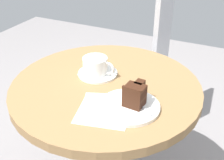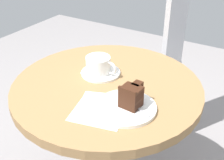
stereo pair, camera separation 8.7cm
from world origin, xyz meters
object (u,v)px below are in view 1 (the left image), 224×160
Objects in this scene: coffee_cup at (96,65)px; fork at (142,107)px; saucer at (98,73)px; cake_slice at (135,95)px; teaspoon at (86,76)px; napkin at (105,109)px; cafe_chair at (147,54)px; cake_plate at (129,106)px.

fork is at bearing -29.95° from coffee_cup.
saucer is 0.26m from cake_slice.
cake_slice is at bearing 161.08° from teaspoon.
coffee_cup is 0.28m from fork.
coffee_cup is 1.52× the size of cake_slice.
fork is (0.24, -0.14, -0.03)m from coffee_cup.
napkin is (-0.08, -0.05, -0.05)m from cake_slice.
cafe_chair is at bearing 105.64° from cake_slice.
teaspoon reaches higher than napkin.
cafe_chair is (0.01, 0.60, -0.21)m from coffee_cup.
coffee_cup is at bearing -177.20° from fork.
napkin is (-0.07, -0.04, -0.00)m from cake_plate.
teaspoon is 0.11× the size of cafe_chair.
coffee_cup is 0.23m from napkin.
saucer is at bearing 52.65° from coffee_cup.
napkin is at bearing -146.83° from cake_slice.
teaspoon is 0.84× the size of fork.
cake_plate is (0.22, -0.10, -0.01)m from teaspoon.
napkin is 0.81m from cafe_chair.
saucer is 0.04m from coffee_cup.
fork is at bearing -31.57° from saucer.
cake_slice is (0.23, -0.09, 0.04)m from teaspoon.
saucer is 0.06m from teaspoon.
napkin is (-0.11, -0.05, -0.01)m from fork.
coffee_cup is (-0.00, -0.01, 0.04)m from saucer.
napkin is at bearing -149.44° from cake_plate.
teaspoon is 1.22× the size of cake_slice.
cafe_chair is at bearing 140.32° from fork.
cake_slice is at bearing -31.74° from coffee_cup.
coffee_cup is 1.05× the size of fork.
teaspoon is at bearing -6.09° from cafe_chair.
coffee_cup reaches higher than teaspoon.
cake_slice is 0.79m from cafe_chair.
saucer reaches higher than napkin.
fork is 0.13× the size of cafe_chair.
cafe_chair reaches higher than napkin.
coffee_cup is at bearing -112.02° from teaspoon.
napkin is (0.13, -0.19, -0.00)m from saucer.
napkin is at bearing 138.70° from teaspoon.
teaspoon is at bearing 155.02° from cake_plate.
coffee_cup is 0.25m from cake_slice.
napkin is at bearing 5.46° from cafe_chair.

